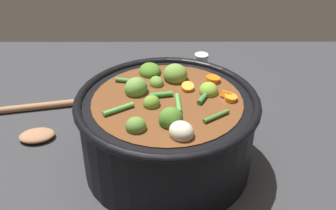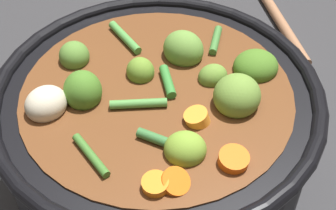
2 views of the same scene
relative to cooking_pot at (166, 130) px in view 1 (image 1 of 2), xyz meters
name	(u,v)px [view 1 (image 1 of 2)]	position (x,y,z in m)	size (l,w,h in m)	color
ground_plane	(166,164)	(0.00, 0.00, -0.08)	(1.10, 1.10, 0.00)	#2D2D30
cooking_pot	(166,130)	(0.00, 0.00, 0.00)	(0.32, 0.32, 0.17)	black
wooden_spoon	(38,122)	(-0.12, -0.27, -0.07)	(0.17, 0.19, 0.02)	#986746
salt_shaker	(200,71)	(-0.28, 0.08, -0.03)	(0.03, 0.03, 0.09)	silver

